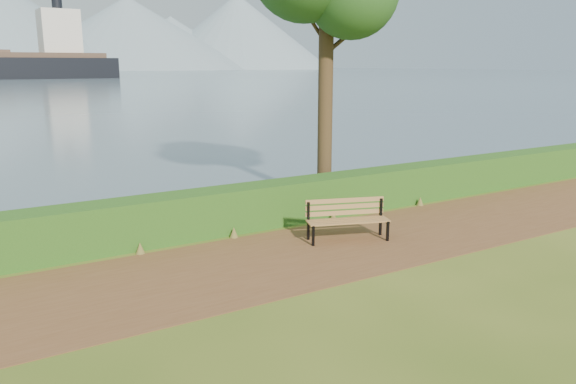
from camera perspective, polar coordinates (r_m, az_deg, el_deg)
ground at (r=11.38m, az=4.07°, el=-6.44°), size 140.00×140.00×0.00m
path at (r=11.61m, az=3.22°, el=-6.00°), size 40.00×3.40×0.01m
hedge at (r=13.35m, az=-2.33°, el=-1.26°), size 32.00×0.85×1.00m
bench at (r=12.28m, az=6.00°, el=-2.51°), size 1.85×1.08×0.89m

